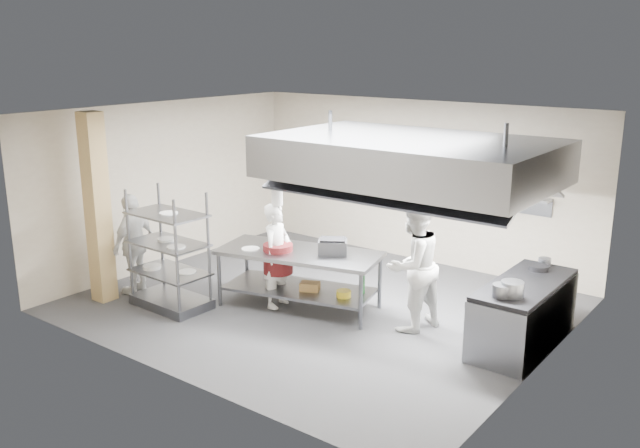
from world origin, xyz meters
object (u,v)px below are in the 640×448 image
Objects in this scene: chef_plating at (134,244)px; chef_line at (413,265)px; pass_rack at (169,250)px; stockpot at (512,289)px; chef_head at (277,255)px; cooking_range at (523,316)px; griddle at (333,247)px; island at (299,279)px.

chef_line is at bearing 93.86° from chef_plating.
pass_rack is 5.12m from stockpot.
chef_head is 2.17m from chef_line.
stockpot is at bearing 16.58° from pass_rack.
stockpot is at bearing 87.63° from chef_plating.
chef_line is at bearing -163.82° from cooking_range.
cooking_range is at bearing 120.77° from chef_line.
griddle is at bearing -70.39° from chef_line.
cooking_range is 1.63m from chef_line.
cooking_range is 7.02× the size of stockpot.
chef_head is at bearing 98.47° from chef_plating.
pass_rack is 3.74m from chef_line.
chef_head is 3.66m from stockpot.
chef_plating is 5.82× the size of stockpot.
cooking_range is at bearing -22.87° from griddle.
island is 1.52× the size of chef_head.
pass_rack is 2.53m from griddle.
chef_line is 6.70× the size of stockpot.
chef_plating is at bearing -57.24° from chef_line.
chef_line is (-1.48, -0.43, 0.53)m from cooking_range.
griddle is 1.50× the size of stockpot.
chef_line is (1.79, 0.34, 0.50)m from island.
stockpot is (5.90, 1.25, 0.17)m from chef_plating.
chef_plating reaches higher than stockpot.
griddle is at bearing 178.58° from stockpot.
chef_plating is at bearing -171.21° from island.
chef_head is 0.99× the size of chef_plating.
chef_plating is at bearing 102.83° from chef_head.
chef_plating is (-0.95, 0.08, -0.09)m from pass_rack.
stockpot is (1.53, -0.19, 0.05)m from chef_line.
stockpot is at bearing 97.65° from chef_line.
chef_plating is 6.03m from stockpot.
island is at bearing -177.35° from stockpot.
griddle is at bearing 35.27° from pass_rack.
island is at bearing -166.77° from cooking_range.
island reaches higher than cooking_range.
chef_head is 0.86× the size of chef_line.
chef_line reaches higher than stockpot.
island is at bearing -64.67° from chef_line.
pass_rack is at bearing -51.44° from chef_line.
cooking_range is 3.73m from chef_head.
stockpot is (3.32, 0.15, 0.54)m from island.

